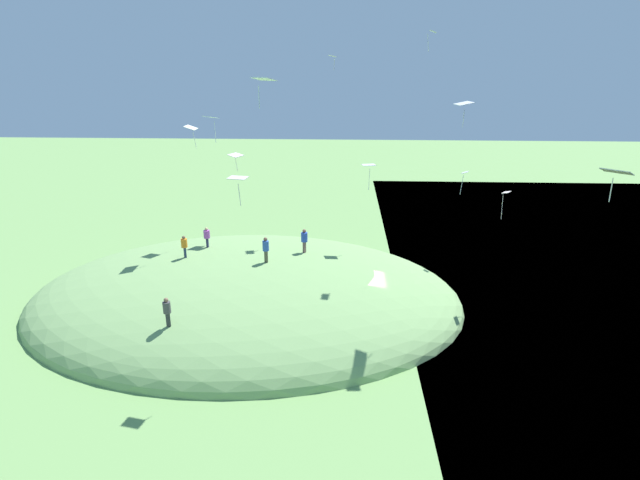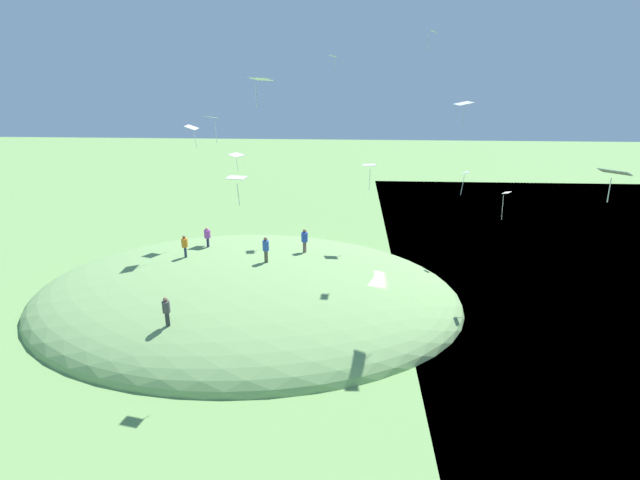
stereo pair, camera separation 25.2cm
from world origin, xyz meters
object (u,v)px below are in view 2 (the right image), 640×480
object	(u,v)px
person_with_child	(266,247)
kite_4	(506,196)
kite_5	(464,104)
person_walking_path	(166,308)
kite_0	(237,179)
person_near_shore	(185,244)
kite_8	(261,80)
kite_6	(192,128)
kite_7	(333,57)
kite_3	(236,155)
kite_1	(212,118)
person_on_hilltop	(207,235)
kite_10	(433,33)
kite_9	(369,166)
kite_11	(615,173)
person_watching_kites	(305,238)
kite_2	(465,175)

from	to	relation	value
person_with_child	kite_4	bearing A→B (deg)	-1.79
kite_4	kite_5	world-z (taller)	kite_5
person_walking_path	kite_0	size ratio (longest dim) A/B	1.23
person_near_shore	kite_8	bearing A→B (deg)	-0.59
kite_6	kite_7	world-z (taller)	kite_7
kite_6	person_walking_path	bearing A→B (deg)	95.76
person_walking_path	kite_5	bearing A→B (deg)	178.73
person_with_child	kite_4	size ratio (longest dim) A/B	0.92
kite_5	kite_3	bearing A→B (deg)	-31.08
person_walking_path	kite_1	world-z (taller)	kite_1
person_on_hilltop	kite_5	distance (m)	20.50
person_walking_path	kite_10	xyz separation A→B (m)	(-15.18, -10.37, 14.60)
kite_3	kite_4	size ratio (longest dim) A/B	0.69
kite_1	kite_7	distance (m)	10.22
kite_8	kite_9	size ratio (longest dim) A/B	0.57
kite_9	kite_11	distance (m)	20.33
person_watching_kites	kite_9	world-z (taller)	kite_9
kite_0	kite_4	distance (m)	17.98
kite_3	kite_4	xyz separation A→B (m)	(-18.84, 5.79, -1.43)
person_walking_path	kite_9	distance (m)	17.65
kite_4	kite_8	world-z (taller)	kite_8
kite_4	kite_7	size ratio (longest dim) A/B	1.79
person_on_hilltop	person_with_child	bearing A→B (deg)	-124.51
kite_6	kite_8	xyz separation A→B (m)	(-7.74, 16.04, 3.79)
kite_10	kite_5	bearing A→B (deg)	100.73
kite_1	person_on_hilltop	bearing A→B (deg)	86.57
kite_5	kite_11	bearing A→B (deg)	106.07
kite_8	kite_11	bearing A→B (deg)	174.62
person_near_shore	kite_5	xyz separation A→B (m)	(-17.81, 3.81, 9.97)
kite_11	person_with_child	bearing A→B (deg)	-42.53
kite_0	kite_2	size ratio (longest dim) A/B	0.80
kite_3	kite_11	world-z (taller)	kite_11
person_watching_kites	kite_4	world-z (taller)	kite_4
person_walking_path	kite_4	xyz separation A→B (m)	(-20.22, -7.79, 4.67)
kite_2	kite_4	distance (m)	6.04
kite_5	kite_7	bearing A→B (deg)	-55.47
person_watching_kites	kite_2	size ratio (longest dim) A/B	1.01
kite_4	kite_6	distance (m)	21.90
person_on_hilltop	kite_7	bearing A→B (deg)	-63.49
kite_3	kite_10	size ratio (longest dim) A/B	1.04
kite_5	kite_11	world-z (taller)	kite_5
kite_11	person_on_hilltop	bearing A→B (deg)	-40.37
kite_0	kite_4	xyz separation A→B (m)	(-15.76, -8.20, -2.78)
kite_4	kite_6	xyz separation A→B (m)	(21.33, -3.19, 3.80)
person_near_shore	person_on_hilltop	bearing A→B (deg)	123.90
kite_1	kite_9	distance (m)	12.37
person_walking_path	kite_4	bearing A→B (deg)	-176.02
kite_2	kite_6	distance (m)	20.51
person_with_child	kite_5	world-z (taller)	kite_5
kite_9	kite_10	size ratio (longest dim) A/B	1.45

